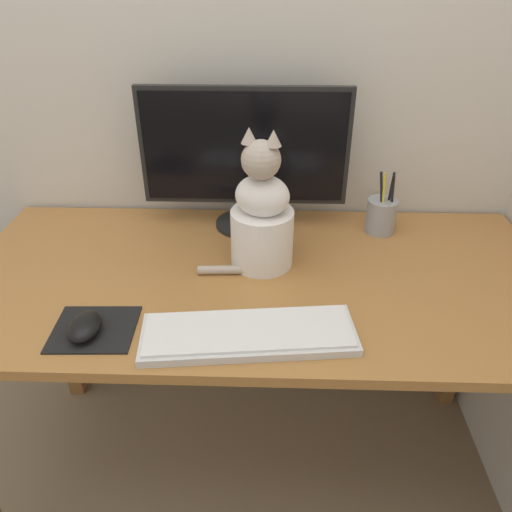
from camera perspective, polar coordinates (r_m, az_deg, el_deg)
ground_plane at (r=1.76m, az=0.13°, el=-22.84°), size 12.00×12.00×0.00m
wall_back at (r=1.40m, az=0.72°, el=24.39°), size 7.00×0.04×2.50m
desk at (r=1.28m, az=0.17°, el=-5.64°), size 1.45×0.69×0.75m
monitor at (r=1.35m, az=-1.32°, el=11.53°), size 0.56×0.17×0.39m
keyboard at (r=1.03m, az=-0.84°, el=-8.86°), size 0.45×0.19×0.02m
mousepad_left at (r=1.11m, az=-17.99°, el=-7.94°), size 0.18×0.16×0.00m
computer_mouse_left at (r=1.09m, az=-18.97°, el=-7.60°), size 0.06×0.10×0.04m
cat at (r=1.20m, az=0.64°, el=4.45°), size 0.25×0.19×0.35m
pen_cup at (r=1.43m, az=14.12°, el=4.55°), size 0.08×0.08×0.18m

